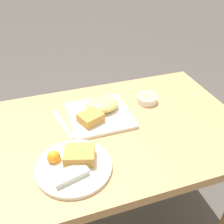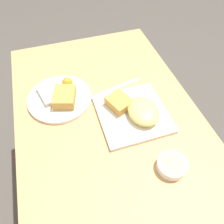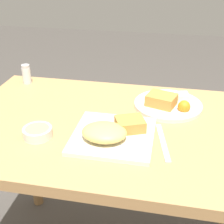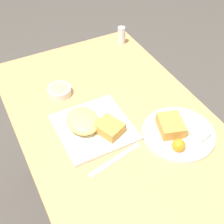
{
  "view_description": "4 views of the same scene",
  "coord_description": "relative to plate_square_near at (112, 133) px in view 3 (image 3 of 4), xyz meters",
  "views": [
    {
      "loc": [
        0.22,
        0.74,
        1.34
      ],
      "look_at": [
        -0.04,
        -0.04,
        0.75
      ],
      "focal_mm": 42.0,
      "sensor_mm": 36.0,
      "label": 1
    },
    {
      "loc": [
        -0.45,
        0.14,
        1.34
      ],
      "look_at": [
        -0.0,
        -0.01,
        0.75
      ],
      "focal_mm": 35.0,
      "sensor_mm": 36.0,
      "label": 2
    },
    {
      "loc": [
        0.15,
        -0.87,
        1.23
      ],
      "look_at": [
        -0.02,
        -0.02,
        0.76
      ],
      "focal_mm": 50.0,
      "sensor_mm": 36.0,
      "label": 3
    },
    {
      "loc": [
        0.68,
        -0.37,
        1.5
      ],
      "look_at": [
        0.0,
        -0.02,
        0.76
      ],
      "focal_mm": 50.0,
      "sensor_mm": 36.0,
      "label": 4
    }
  ],
  "objects": [
    {
      "name": "plate_square_near",
      "position": [
        0.0,
        0.0,
        0.0
      ],
      "size": [
        0.24,
        0.24,
        0.06
      ],
      "color": "white",
      "rests_on": "dining_table"
    },
    {
      "name": "dining_table",
      "position": [
        0.0,
        0.09,
        -0.11
      ],
      "size": [
        1.08,
        0.66,
        0.7
      ],
      "color": "tan",
      "rests_on": "ground_plane"
    },
    {
      "name": "sauce_ramekin",
      "position": [
        -0.23,
        -0.03,
        -0.01
      ],
      "size": [
        0.09,
        0.09,
        0.03
      ],
      "color": "white",
      "rests_on": "dining_table"
    },
    {
      "name": "butter_knife",
      "position": [
        0.15,
        0.01,
        -0.02
      ],
      "size": [
        0.06,
        0.2,
        0.0
      ],
      "rotation": [
        0.0,
        0.0,
        1.77
      ],
      "color": "silver",
      "rests_on": "dining_table"
    },
    {
      "name": "plate_oval_far",
      "position": [
        0.16,
        0.25,
        -0.01
      ],
      "size": [
        0.25,
        0.25,
        0.05
      ],
      "color": "white",
      "rests_on": "dining_table"
    },
    {
      "name": "salt_shaker",
      "position": [
        -0.44,
        0.35,
        0.01
      ],
      "size": [
        0.04,
        0.04,
        0.08
      ],
      "color": "white",
      "rests_on": "dining_table"
    }
  ]
}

